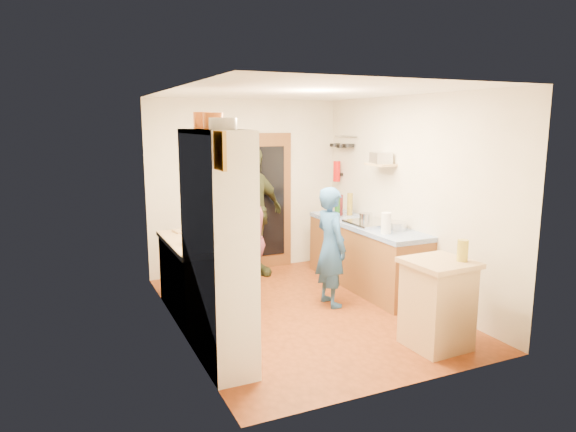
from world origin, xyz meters
TOP-DOWN VIEW (x-y plane):
  - floor at (0.00, 0.00)m, footprint 3.00×4.00m
  - ceiling at (0.00, 0.00)m, footprint 3.00×4.00m
  - wall_back at (0.00, 2.01)m, footprint 3.00×0.02m
  - wall_front at (0.00, -2.01)m, footprint 3.00×0.02m
  - wall_left at (-1.51, 0.00)m, footprint 0.02×4.00m
  - wall_right at (1.51, 0.00)m, footprint 0.02×4.00m
  - door_frame at (0.25, 1.97)m, footprint 0.95×0.06m
  - door_glass at (0.25, 1.94)m, footprint 0.70×0.02m
  - hutch_body at (-1.30, -0.80)m, footprint 0.40×1.20m
  - hutch_top_shelf at (-1.30, -0.80)m, footprint 0.40×1.14m
  - plate_stack at (-1.30, -1.07)m, footprint 0.24×0.24m
  - orange_pot_a at (-1.30, -0.78)m, footprint 0.18×0.18m
  - orange_pot_b at (-1.30, -0.41)m, footprint 0.18×0.18m
  - left_counter_base at (-1.20, 0.45)m, footprint 0.60×1.40m
  - left_counter_top at (-1.20, 0.45)m, footprint 0.64×1.44m
  - toaster at (-1.15, -0.08)m, footprint 0.25×0.20m
  - kettle at (-1.25, 0.25)m, footprint 0.19×0.19m
  - orange_bowl at (-1.12, 0.53)m, footprint 0.23×0.23m
  - chopping_board at (-1.18, 0.98)m, footprint 0.33×0.26m
  - right_counter_base at (1.20, 0.50)m, footprint 0.60×2.20m
  - right_counter_top at (1.20, 0.50)m, footprint 0.62×2.22m
  - hob at (1.20, 0.40)m, footprint 0.55×0.58m
  - pot_on_hob at (1.15, 0.44)m, footprint 0.18×0.18m
  - bottle_a at (1.05, 1.04)m, footprint 0.09×0.09m
  - bottle_b at (1.18, 1.18)m, footprint 0.09×0.09m
  - bottle_c at (1.31, 1.12)m, footprint 0.10×0.10m
  - paper_towel at (1.05, -0.17)m, footprint 0.12×0.12m
  - mixing_bowl at (1.30, -0.02)m, footprint 0.33×0.33m
  - island_base at (0.78, -1.47)m, footprint 0.57×0.57m
  - island_top at (0.78, -1.47)m, footprint 0.65×0.65m
  - cutting_board at (0.73, -1.42)m, footprint 0.36×0.29m
  - oil_jar at (0.97, -1.58)m, footprint 0.11×0.11m
  - pan_rail at (1.46, 1.52)m, footprint 0.02×0.65m
  - pan_hang_a at (1.40, 1.35)m, footprint 0.18×0.18m
  - pan_hang_b at (1.40, 1.55)m, footprint 0.16×0.16m
  - pan_hang_c at (1.40, 1.75)m, footprint 0.17×0.17m
  - wall_shelf at (1.37, 0.45)m, footprint 0.26×0.42m
  - radio at (1.37, 0.45)m, footprint 0.28×0.34m
  - ext_bracket at (1.47, 1.70)m, footprint 0.06×0.10m
  - fire_extinguisher at (1.41, 1.70)m, footprint 0.11×0.11m
  - picture_frame at (-1.48, -1.55)m, footprint 0.03×0.25m
  - person_hob at (0.43, 0.04)m, footprint 0.37×0.55m
  - person_left at (-0.62, 0.46)m, footprint 0.80×0.94m
  - person_back at (-0.05, 1.62)m, footprint 1.22×0.80m

SIDE VIEW (x-z plane):
  - floor at x=0.00m, z-range -0.02..0.00m
  - right_counter_base at x=1.20m, z-range 0.00..0.84m
  - left_counter_base at x=-1.20m, z-range 0.00..0.85m
  - island_base at x=0.78m, z-range 0.00..0.86m
  - person_hob at x=0.43m, z-range 0.00..1.49m
  - person_left at x=-0.62m, z-range 0.00..1.70m
  - right_counter_top at x=1.20m, z-range 0.84..0.90m
  - left_counter_top at x=-1.20m, z-range 0.85..0.90m
  - island_top at x=0.78m, z-range 0.86..0.91m
  - cutting_board at x=0.73m, z-range 0.89..0.91m
  - chopping_board at x=-1.18m, z-range 0.90..0.92m
  - hob at x=1.20m, z-range 0.90..0.94m
  - orange_bowl at x=-1.12m, z-range 0.90..0.99m
  - mixing_bowl at x=1.30m, z-range 0.90..1.01m
  - person_back at x=-0.05m, z-range 0.00..1.92m
  - toaster at x=-1.15m, z-range 0.90..1.06m
  - kettle at x=-1.25m, z-range 0.90..1.08m
  - pot_on_hob at x=1.15m, z-range 0.94..1.05m
  - oil_jar at x=0.97m, z-range 0.91..1.13m
  - paper_towel at x=1.05m, z-range 0.90..1.16m
  - door_frame at x=0.25m, z-range 0.00..2.10m
  - door_glass at x=0.25m, z-range 0.20..1.90m
  - bottle_a at x=1.05m, z-range 0.90..1.20m
  - bottle_b at x=1.18m, z-range 0.90..1.21m
  - bottle_c at x=1.31m, z-range 0.90..1.23m
  - hutch_body at x=-1.30m, z-range 0.00..2.20m
  - wall_back at x=0.00m, z-range 0.00..2.60m
  - wall_front at x=0.00m, z-range 0.00..2.60m
  - wall_left at x=-1.51m, z-range 0.00..2.60m
  - wall_right at x=1.51m, z-range 0.00..2.60m
  - ext_bracket at x=1.47m, z-range 1.43..1.47m
  - fire_extinguisher at x=1.41m, z-range 1.34..1.66m
  - wall_shelf at x=1.37m, z-range 1.69..1.71m
  - radio at x=1.37m, z-range 1.72..1.86m
  - pan_hang_b at x=1.40m, z-range 1.88..1.92m
  - pan_hang_c at x=1.40m, z-range 1.89..1.93m
  - pan_hang_a at x=1.40m, z-range 1.90..1.94m
  - pan_rail at x=1.46m, z-range 2.04..2.06m
  - picture_frame at x=-1.48m, z-range 1.90..2.20m
  - hutch_top_shelf at x=-1.30m, z-range 2.16..2.20m
  - plate_stack at x=-1.30m, z-range 2.20..2.30m
  - orange_pot_a at x=-1.30m, z-range 2.20..2.35m
  - orange_pot_b at x=-1.30m, z-range 2.20..2.36m
  - ceiling at x=0.00m, z-range 2.60..2.62m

